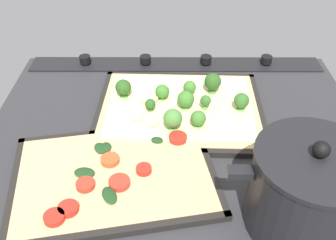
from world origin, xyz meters
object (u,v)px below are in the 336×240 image
cooking_pot (308,191)px  baking_tray_back (114,177)px  baking_tray_front (180,111)px  veggie_pizza_back (114,174)px  broccoli_pizza (180,105)px

cooking_pot → baking_tray_back: bearing=-16.6°
baking_tray_front → veggie_pizza_back: bearing=58.7°
baking_tray_front → cooking_pot: bearing=122.3°
baking_tray_back → veggie_pizza_back: size_ratio=1.08×
baking_tray_front → baking_tray_back: bearing=58.7°
baking_tray_back → cooking_pot: (-29.95, 8.93, 6.69)cm
baking_tray_back → cooking_pot: cooking_pot is taller
baking_tray_front → baking_tray_back: (11.91, 19.57, 0.01)cm
baking_tray_back → cooking_pot: 31.96cm
veggie_pizza_back → cooking_pot: bearing=163.6°
broccoli_pizza → baking_tray_back: size_ratio=0.87×
baking_tray_front → cooking_pot: (-18.04, 28.50, 6.69)cm
baking_tray_back → veggie_pizza_back: 0.71cm
baking_tray_front → broccoli_pizza: 1.54cm
baking_tray_front → veggie_pizza_back: veggie_pizza_back is taller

